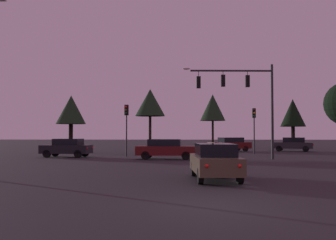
{
  "coord_description": "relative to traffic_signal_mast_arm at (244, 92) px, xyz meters",
  "views": [
    {
      "loc": [
        -0.91,
        -9.76,
        1.94
      ],
      "look_at": [
        -1.85,
        17.19,
        2.94
      ],
      "focal_mm": 39.17,
      "sensor_mm": 36.0,
      "label": 1
    }
  ],
  "objects": [
    {
      "name": "ground_plane",
      "position": [
        -3.87,
        6.42,
        -5.12
      ],
      "size": [
        168.0,
        168.0,
        0.0
      ],
      "primitive_type": "plane",
      "color": "#262326",
      "rests_on": "ground"
    },
    {
      "name": "car_nearside_lane",
      "position": [
        -3.36,
        -12.35,
        -4.32
      ],
      "size": [
        1.97,
        4.29,
        1.52
      ],
      "color": "#473828",
      "rests_on": "ground"
    },
    {
      "name": "tree_center_horizon",
      "position": [
        -0.34,
        23.18,
        0.44
      ],
      "size": [
        3.51,
        3.51,
        7.43
      ],
      "color": "black",
      "rests_on": "ground"
    },
    {
      "name": "car_far_lane",
      "position": [
        0.56,
        12.16,
        -4.32
      ],
      "size": [
        4.84,
        3.36,
        1.52
      ],
      "color": "#4C0F0F",
      "rests_on": "ground"
    },
    {
      "name": "traffic_light_corner_right",
      "position": [
        -9.4,
        3.04,
        -2.01
      ],
      "size": [
        0.35,
        0.38,
        4.39
      ],
      "color": "#232326",
      "rests_on": "ground"
    },
    {
      "name": "tree_right_cluster",
      "position": [
        -7.98,
        10.14,
        0.03
      ],
      "size": [
        3.11,
        3.11,
        6.6
      ],
      "color": "black",
      "rests_on": "ground"
    },
    {
      "name": "tree_lot_edge",
      "position": [
        9.78,
        20.18,
        -0.53
      ],
      "size": [
        3.21,
        3.21,
        6.44
      ],
      "color": "black",
      "rests_on": "ground"
    },
    {
      "name": "car_parked_lot",
      "position": [
        7.45,
        12.57,
        -4.32
      ],
      "size": [
        4.5,
        3.18,
        1.52
      ],
      "color": "#232328",
      "rests_on": "ground"
    },
    {
      "name": "traffic_signal_mast_arm",
      "position": [
        0.0,
        0.0,
        0.0
      ],
      "size": [
        6.88,
        0.62,
        7.21
      ],
      "color": "#232326",
      "rests_on": "ground"
    },
    {
      "name": "car_crossing_left",
      "position": [
        -5.91,
        -0.1,
        -4.32
      ],
      "size": [
        4.66,
        1.98,
        1.52
      ],
      "color": "#4C0F0F",
      "rests_on": "ground"
    },
    {
      "name": "traffic_light_corner_left",
      "position": [
        2.11,
        6.83,
        -2.05
      ],
      "size": [
        0.31,
        0.35,
        4.33
      ],
      "color": "#232326",
      "rests_on": "ground"
    },
    {
      "name": "tree_behind_sign",
      "position": [
        -16.17,
        9.69,
        -0.75
      ],
      "size": [
        3.05,
        3.05,
        5.91
      ],
      "color": "black",
      "rests_on": "ground"
    },
    {
      "name": "car_crossing_right",
      "position": [
        -14.15,
        1.96,
        -4.32
      ],
      "size": [
        4.14,
        2.13,
        1.52
      ],
      "color": "black",
      "rests_on": "ground"
    }
  ]
}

